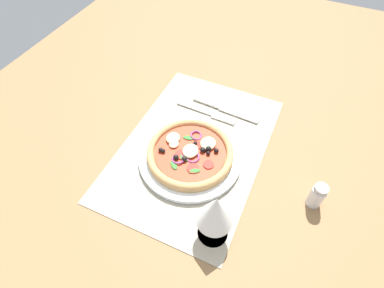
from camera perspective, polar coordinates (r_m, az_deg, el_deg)
ground_plane at (r=78.55cm, az=0.35°, el=-1.16°), size 190.00×140.00×2.40cm
placemat at (r=77.45cm, az=0.35°, el=-0.53°), size 50.90×34.33×0.40cm
plate at (r=74.49cm, az=-0.35°, el=-2.44°), size 25.44×25.44×1.27cm
pizza at (r=73.11cm, az=-0.35°, el=-1.59°), size 21.26×21.26×2.67cm
fork at (r=84.98cm, az=3.22°, el=5.85°), size 2.38×18.04×0.44cm
knife at (r=86.40cm, az=6.47°, el=6.53°), size 2.88×20.06×0.62cm
wine_glass at (r=56.94cm, az=4.46°, el=-12.64°), size 7.20×7.20×14.90cm
pepper_shaker at (r=71.44cm, az=22.59°, el=-9.03°), size 3.20×3.20×6.70cm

